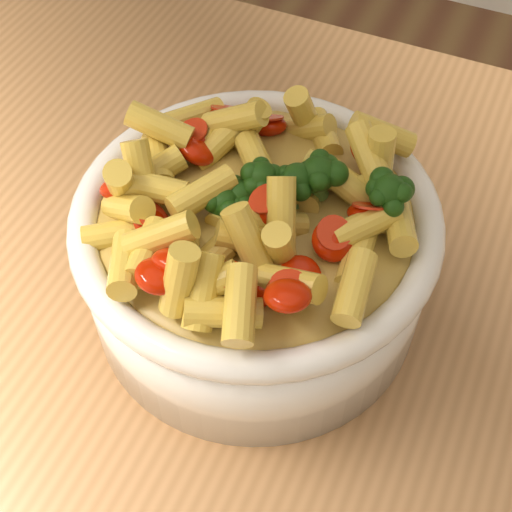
% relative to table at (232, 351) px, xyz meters
% --- Properties ---
extents(table, '(1.20, 0.80, 0.90)m').
position_rel_table_xyz_m(table, '(0.00, 0.00, 0.00)').
color(table, '#B17C4C').
rests_on(table, ground).
extents(serving_bowl, '(0.27, 0.27, 0.12)m').
position_rel_table_xyz_m(serving_bowl, '(0.02, 0.00, 0.16)').
color(serving_bowl, white).
rests_on(serving_bowl, table).
extents(pasta_salad, '(0.22, 0.22, 0.05)m').
position_rel_table_xyz_m(pasta_salad, '(0.02, 0.00, 0.23)').
color(pasta_salad, '#F1CB4C').
rests_on(pasta_salad, serving_bowl).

